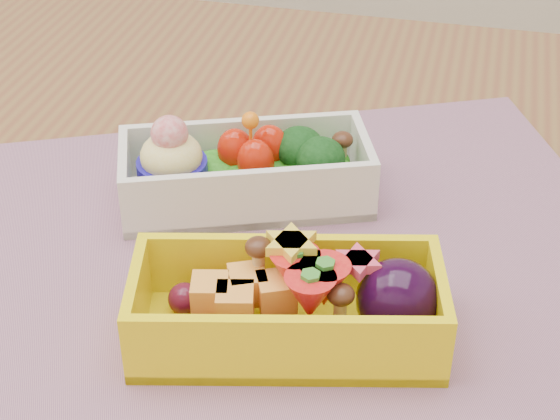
% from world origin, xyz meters
% --- Properties ---
extents(table, '(1.20, 0.80, 0.75)m').
position_xyz_m(table, '(0.00, 0.00, 0.65)').
color(table, brown).
rests_on(table, ground).
extents(placemat, '(0.57, 0.52, 0.00)m').
position_xyz_m(placemat, '(-0.02, -0.01, 0.75)').
color(placemat, gray).
rests_on(placemat, table).
extents(bento_white, '(0.18, 0.13, 0.07)m').
position_xyz_m(bento_white, '(-0.05, 0.06, 0.78)').
color(bento_white, silver).
rests_on(bento_white, placemat).
extents(bento_yellow, '(0.18, 0.11, 0.06)m').
position_xyz_m(bento_yellow, '(0.01, -0.07, 0.78)').
color(bento_yellow, yellow).
rests_on(bento_yellow, placemat).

